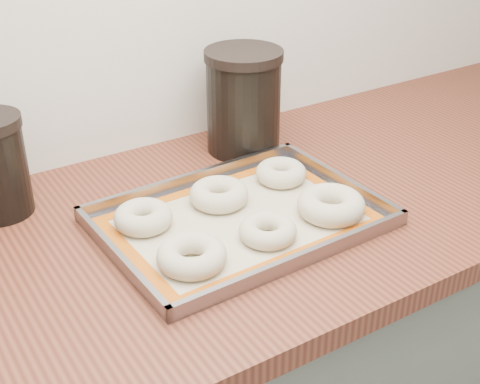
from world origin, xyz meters
TOP-DOWN VIEW (x-y plane):
  - countertop at (0.00, 1.68)m, footprint 3.06×0.68m
  - baking_tray at (0.19, 1.63)m, footprint 0.47×0.35m
  - baking_mat at (0.19, 1.63)m, footprint 0.43×0.30m
  - bagel_front_left at (0.05, 1.56)m, footprint 0.14×0.14m
  - bagel_front_mid at (0.19, 1.56)m, footprint 0.12×0.12m
  - bagel_front_right at (0.33, 1.57)m, footprint 0.15×0.15m
  - bagel_back_left at (0.04, 1.70)m, footprint 0.10×0.10m
  - bagel_back_mid at (0.19, 1.70)m, footprint 0.14×0.14m
  - bagel_back_right at (0.33, 1.71)m, footprint 0.11×0.11m
  - canister_right at (0.35, 1.88)m, footprint 0.16×0.16m

SIDE VIEW (x-z plane):
  - countertop at x=0.00m, z-range 0.86..0.90m
  - baking_mat at x=0.19m, z-range 0.90..0.91m
  - baking_tray at x=0.19m, z-range 0.89..0.92m
  - bagel_front_mid at x=0.19m, z-range 0.90..0.94m
  - bagel_back_right at x=0.33m, z-range 0.90..0.94m
  - bagel_front_left at x=0.05m, z-range 0.90..0.94m
  - bagel_back_left at x=0.04m, z-range 0.90..0.94m
  - bagel_back_mid at x=0.19m, z-range 0.90..0.94m
  - bagel_front_right at x=0.33m, z-range 0.90..0.95m
  - canister_right at x=0.35m, z-range 0.90..1.11m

